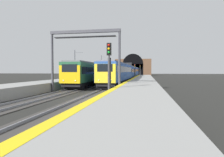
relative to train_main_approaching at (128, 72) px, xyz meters
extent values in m
plane|color=black|center=(-37.29, 0.00, -2.29)|extent=(320.00, 320.00, 0.00)
cube|color=gray|center=(-37.29, -4.27, -1.74)|extent=(112.00, 4.28, 1.10)
cube|color=gray|center=(-37.29, 8.78, -1.74)|extent=(112.00, 4.28, 1.10)
cube|color=yellow|center=(-37.29, -2.39, -1.19)|extent=(112.00, 0.50, 0.01)
cube|color=#383533|center=(-37.29, 0.00, -2.26)|extent=(160.00, 2.90, 0.06)
cube|color=gray|center=(-37.29, 0.72, -2.16)|extent=(160.00, 0.07, 0.15)
cube|color=gray|center=(-37.29, -0.72, -2.16)|extent=(160.00, 0.07, 0.15)
cube|color=#383533|center=(-37.29, 4.51, -2.26)|extent=(160.00, 2.86, 0.06)
cube|color=gray|center=(-37.29, 5.23, -2.16)|extent=(160.00, 0.07, 0.15)
cube|color=gray|center=(-37.29, 3.79, -2.16)|extent=(160.00, 0.07, 0.15)
cube|color=#264C99|center=(-19.98, 0.00, 0.12)|extent=(19.74, 3.23, 2.76)
cube|color=black|center=(-19.98, 0.00, 0.53)|extent=(18.95, 3.25, 0.92)
cube|color=slate|center=(-19.98, 0.00, 1.60)|extent=(19.14, 2.79, 0.20)
cube|color=black|center=(-19.98, 0.00, -1.46)|extent=(19.34, 2.88, 0.54)
cylinder|color=black|center=(-28.89, 0.16, -1.80)|extent=(1.02, 2.67, 0.98)
cylinder|color=black|center=(-27.09, 0.12, -1.80)|extent=(1.02, 2.67, 0.98)
cylinder|color=black|center=(-12.87, -0.13, -1.80)|extent=(1.02, 2.67, 0.98)
cylinder|color=black|center=(-11.07, -0.16, -1.80)|extent=(1.02, 2.67, 0.98)
cube|color=yellow|center=(-29.86, 0.17, -0.04)|extent=(0.17, 2.78, 2.44)
cube|color=black|center=(-29.91, 0.17, 0.67)|extent=(0.08, 2.02, 0.99)
sphere|color=#F2EACC|center=(-29.94, -0.62, -0.91)|extent=(0.20, 0.20, 0.20)
sphere|color=#F2EACC|center=(-29.91, 0.97, -0.91)|extent=(0.20, 0.20, 0.20)
cube|color=#264C99|center=(0.20, 0.00, 0.12)|extent=(19.74, 3.23, 2.76)
cube|color=black|center=(0.20, 0.00, 0.34)|extent=(18.95, 3.25, 0.83)
cube|color=slate|center=(0.20, 0.00, 1.60)|extent=(19.14, 2.79, 0.20)
cube|color=black|center=(0.20, 0.00, -1.46)|extent=(19.34, 2.88, 0.54)
cylinder|color=black|center=(-8.35, 0.15, -1.80)|extent=(1.02, 2.67, 0.98)
cylinder|color=black|center=(-6.55, 0.12, -1.80)|extent=(1.02, 2.67, 0.98)
cylinder|color=black|center=(6.94, -0.12, -1.80)|extent=(1.02, 2.67, 0.98)
cylinder|color=black|center=(8.74, -0.15, -1.80)|extent=(1.02, 2.67, 0.98)
cube|color=#264C99|center=(20.37, 0.00, 0.12)|extent=(19.74, 3.23, 2.76)
cube|color=black|center=(20.37, 0.00, 0.55)|extent=(18.95, 3.25, 0.81)
cube|color=slate|center=(20.37, 0.00, 1.60)|extent=(19.14, 2.79, 0.20)
cube|color=black|center=(20.37, 0.00, -1.46)|extent=(19.34, 2.88, 0.54)
cylinder|color=black|center=(11.89, 0.15, -1.80)|extent=(1.02, 2.67, 0.98)
cylinder|color=black|center=(13.69, 0.12, -1.80)|extent=(1.02, 2.67, 0.98)
cylinder|color=black|center=(27.05, -0.12, -1.80)|extent=(1.02, 2.67, 0.98)
cylinder|color=black|center=(28.85, -0.15, -1.80)|extent=(1.02, 2.67, 0.98)
cube|color=black|center=(0.20, 0.00, 2.15)|extent=(1.33, 1.76, 0.90)
cube|color=#235638|center=(-21.61, 4.51, 0.07)|extent=(19.05, 3.08, 2.71)
cube|color=black|center=(-21.61, 4.51, 0.34)|extent=(18.29, 3.11, 0.95)
cube|color=slate|center=(-21.61, 4.51, 1.53)|extent=(18.48, 2.65, 0.20)
cube|color=black|center=(-21.61, 4.51, -1.47)|extent=(18.67, 2.74, 0.53)
cylinder|color=black|center=(-29.75, 4.41, -1.81)|extent=(0.99, 2.64, 0.96)
cylinder|color=black|center=(-27.95, 4.43, -1.81)|extent=(0.99, 2.64, 0.96)
cylinder|color=black|center=(-15.27, 4.58, -1.81)|extent=(0.99, 2.64, 0.96)
cylinder|color=black|center=(-13.47, 4.61, -1.81)|extent=(0.99, 2.64, 0.96)
cube|color=#E5B20F|center=(-31.16, 4.40, -0.16)|extent=(0.15, 2.75, 2.25)
cube|color=black|center=(-31.21, 4.40, 0.62)|extent=(0.06, 2.00, 0.97)
sphere|color=#F2EACC|center=(-31.21, 3.61, -0.93)|extent=(0.20, 0.20, 0.20)
sphere|color=#F2EACC|center=(-31.23, 5.18, -0.93)|extent=(0.20, 0.20, 0.20)
cube|color=#235638|center=(-2.05, 4.51, 0.07)|extent=(19.05, 3.08, 2.71)
cube|color=black|center=(-2.05, 4.51, 0.47)|extent=(18.29, 3.11, 0.79)
cube|color=slate|center=(-2.05, 4.51, 1.53)|extent=(18.48, 2.65, 0.20)
cube|color=black|center=(-2.05, 4.51, -1.47)|extent=(18.67, 2.74, 0.53)
cylinder|color=black|center=(-10.23, 4.41, -1.81)|extent=(0.99, 2.64, 0.96)
cylinder|color=black|center=(-8.43, 4.43, -1.81)|extent=(0.99, 2.64, 0.96)
cylinder|color=black|center=(4.33, 4.58, -1.81)|extent=(0.99, 2.64, 0.96)
cylinder|color=black|center=(6.13, 4.61, -1.81)|extent=(0.99, 2.64, 0.96)
cube|color=#235638|center=(17.52, 4.51, 0.07)|extent=(19.05, 3.08, 2.71)
cube|color=black|center=(17.52, 4.51, 0.46)|extent=(18.29, 3.11, 0.95)
cube|color=slate|center=(17.52, 4.51, 1.53)|extent=(18.48, 2.65, 0.20)
cube|color=black|center=(17.52, 4.51, -1.47)|extent=(18.67, 2.74, 0.53)
cylinder|color=black|center=(9.08, 4.41, -1.81)|extent=(0.99, 2.64, 0.96)
cylinder|color=black|center=(10.88, 4.43, -1.81)|extent=(0.99, 2.64, 0.96)
cylinder|color=black|center=(24.15, 4.59, -1.81)|extent=(0.99, 2.64, 0.96)
cylinder|color=black|center=(25.95, 4.61, -1.81)|extent=(0.99, 2.64, 0.96)
cube|color=black|center=(-2.05, 4.51, 2.08)|extent=(1.32, 1.73, 0.90)
cylinder|color=#38383D|center=(-37.51, -1.88, -0.34)|extent=(0.16, 0.16, 3.90)
cube|color=black|center=(-37.51, -1.88, 2.13)|extent=(0.20, 0.38, 1.05)
cube|color=#38383D|center=(-37.37, -1.88, -0.34)|extent=(0.04, 0.28, 3.51)
sphere|color=red|center=(-37.64, -1.88, 2.46)|extent=(0.20, 0.20, 0.20)
sphere|color=yellow|center=(-37.64, -1.88, 2.16)|extent=(0.20, 0.20, 0.20)
sphere|color=green|center=(-37.64, -1.88, 1.86)|extent=(0.20, 0.20, 0.20)
cylinder|color=#38383D|center=(-1.84, -1.88, -0.48)|extent=(0.16, 0.16, 3.63)
cube|color=black|center=(-1.84, -1.88, 1.71)|extent=(0.20, 0.38, 0.75)
cube|color=#38383D|center=(-1.70, -1.88, -0.48)|extent=(0.04, 0.28, 3.26)
sphere|color=red|center=(-1.97, -1.88, 1.88)|extent=(0.20, 0.20, 0.20)
sphere|color=yellow|center=(-1.97, -1.88, 1.58)|extent=(0.20, 0.20, 0.20)
cylinder|color=#4C4C54|center=(39.28, -1.88, -0.11)|extent=(0.16, 0.16, 4.37)
cube|color=black|center=(39.28, -1.88, 2.61)|extent=(0.20, 0.38, 1.05)
cube|color=#4C4C54|center=(39.42, -1.88, -0.11)|extent=(0.04, 0.28, 3.94)
sphere|color=red|center=(39.15, -1.88, 2.93)|extent=(0.20, 0.20, 0.20)
sphere|color=yellow|center=(39.15, -1.88, 2.63)|extent=(0.20, 0.20, 0.20)
sphere|color=green|center=(39.15, -1.88, 2.33)|extent=(0.20, 0.20, 0.20)
cylinder|color=#3F3F47|center=(-31.63, 6.44, 1.24)|extent=(0.28, 0.28, 7.07)
cylinder|color=#3F3F47|center=(-31.63, -1.94, 1.24)|extent=(0.28, 0.28, 7.07)
cube|color=#3F3F47|center=(-31.63, 2.25, 4.96)|extent=(0.36, 8.66, 0.35)
cube|color=#2D2D33|center=(-31.63, 2.25, 4.33)|extent=(0.70, 7.54, 0.08)
cube|color=brown|center=(49.66, 2.25, 2.19)|extent=(2.50, 19.33, 8.96)
cube|color=black|center=(48.36, 2.25, 0.84)|extent=(0.12, 10.83, 6.27)
cylinder|color=black|center=(48.36, 2.25, 3.98)|extent=(0.12, 10.83, 10.83)
cylinder|color=#595B60|center=(-11.73, 11.32, 1.40)|extent=(0.22, 0.22, 7.38)
cylinder|color=#595B60|center=(-11.73, 10.32, 4.48)|extent=(0.08, 2.01, 0.08)
cylinder|color=#595B60|center=(14.41, 11.32, 1.84)|extent=(0.22, 0.22, 8.27)
cylinder|color=#595B60|center=(14.41, 10.38, 5.37)|extent=(0.08, 1.87, 0.08)
camera|label=1|loc=(-53.54, -5.07, 0.28)|focal=30.59mm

